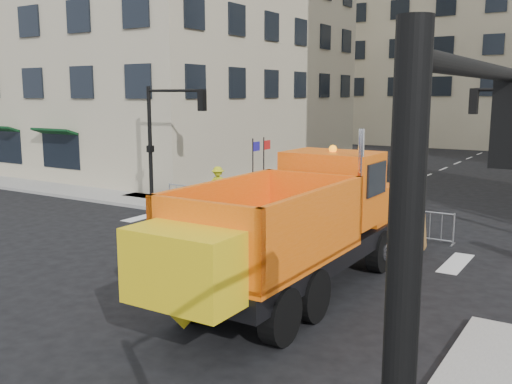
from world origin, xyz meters
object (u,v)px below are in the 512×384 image
Objects in this scene: cop_a at (407,216)px; worker at (218,184)px; cop_c at (393,223)px; cop_b at (407,215)px; plow_truck at (292,224)px.

cop_a reaches higher than worker.
cop_c is (-0.16, -0.91, -0.07)m from cop_a.
cop_a is 1.16× the size of worker.
cop_b is 0.93m from cop_c.
worker is (-8.76, 8.90, -0.90)m from plow_truck.
plow_truck is at bearing 21.88° from cop_c.
plow_truck is 5.36× the size of cop_b.
worker is at bearing 44.21° from plow_truck.
cop_a is 1.08× the size of cop_c.
cop_b is 1.16× the size of cop_c.
cop_a is 0.94× the size of cop_b.
cop_a reaches higher than cop_c.
cop_b is at bearing -40.90° from worker.
plow_truck reaches higher than cop_a.
cop_c is (0.66, 5.74, -0.99)m from plow_truck.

